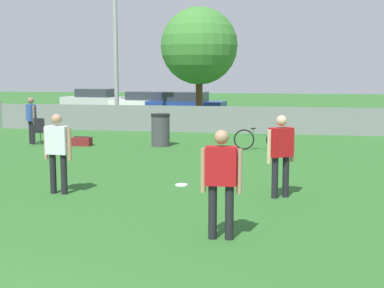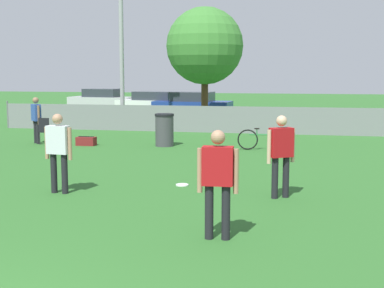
{
  "view_description": "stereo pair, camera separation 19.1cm",
  "coord_description": "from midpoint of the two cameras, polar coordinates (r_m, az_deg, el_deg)",
  "views": [
    {
      "loc": [
        3.33,
        -3.74,
        2.48
      ],
      "look_at": [
        1.38,
        6.71,
        1.05
      ],
      "focal_mm": 50.0,
      "sensor_mm": 36.0,
      "label": 1
    },
    {
      "loc": [
        3.52,
        -3.7,
        2.48
      ],
      "look_at": [
        1.38,
        6.71,
        1.05
      ],
      "focal_mm": 50.0,
      "sensor_mm": 36.0,
      "label": 2
    }
  ],
  "objects": [
    {
      "name": "light_pole",
      "position": [
        25.18,
        -7.38,
        14.24
      ],
      "size": [
        0.9,
        0.36,
        9.23
      ],
      "color": "#9E9EA3",
      "rests_on": "ground_plane"
    },
    {
      "name": "gear_bag_sideline",
      "position": [
        18.58,
        -10.93,
        0.3
      ],
      "size": [
        0.64,
        0.35,
        0.31
      ],
      "color": "maroon",
      "rests_on": "ground_plane"
    },
    {
      "name": "player_receiver_white",
      "position": [
        11.23,
        -13.59,
        -0.33
      ],
      "size": [
        0.61,
        0.26,
        1.65
      ],
      "rotation": [
        0.0,
        0.0,
        -0.09
      ],
      "color": "black",
      "rests_on": "ground_plane"
    },
    {
      "name": "folding_chair_sideline",
      "position": [
        19.04,
        -15.08,
        1.52
      ],
      "size": [
        0.43,
        0.43,
        0.93
      ],
      "rotation": [
        0.0,
        0.0,
        3.07
      ],
      "color": "#333338",
      "rests_on": "ground_plane"
    },
    {
      "name": "spectator_in_blue",
      "position": [
        19.38,
        -16.01,
        2.8
      ],
      "size": [
        0.47,
        0.46,
        1.62
      ],
      "rotation": [
        0.0,
        0.0,
        2.39
      ],
      "color": "black",
      "rests_on": "ground_plane"
    },
    {
      "name": "parked_car_blue",
      "position": [
        30.05,
        0.25,
        4.21
      ],
      "size": [
        4.4,
        2.11,
        1.4
      ],
      "rotation": [
        0.0,
        0.0,
        -0.07
      ],
      "color": "black",
      "rests_on": "ground_plane"
    },
    {
      "name": "fence_backline",
      "position": [
        22.07,
        2.64,
        2.64
      ],
      "size": [
        18.79,
        0.07,
        1.21
      ],
      "color": "gray",
      "rests_on": "ground_plane"
    },
    {
      "name": "player_thrower_red",
      "position": [
        10.66,
        9.98,
        -0.65
      ],
      "size": [
        0.53,
        0.43,
        1.65
      ],
      "rotation": [
        0.0,
        0.0,
        0.58
      ],
      "color": "black",
      "rests_on": "ground_plane"
    },
    {
      "name": "player_defender_red",
      "position": [
        7.9,
        3.46,
        -3.45
      ],
      "size": [
        0.61,
        0.24,
        1.65
      ],
      "rotation": [
        0.0,
        0.0,
        0.05
      ],
      "color": "black",
      "rests_on": "ground_plane"
    },
    {
      "name": "tree_near_pole",
      "position": [
        25.13,
        1.6,
        10.4
      ],
      "size": [
        3.57,
        3.57,
        5.48
      ],
      "color": "#4C331E",
      "rests_on": "ground_plane"
    },
    {
      "name": "parked_car_silver",
      "position": [
        35.11,
        -9.37,
        4.65
      ],
      "size": [
        4.38,
        2.04,
        1.43
      ],
      "rotation": [
        0.0,
        0.0,
        -0.09
      ],
      "color": "black",
      "rests_on": "ground_plane"
    },
    {
      "name": "frisbee_disc",
      "position": [
        11.82,
        -0.59,
        -4.38
      ],
      "size": [
        0.28,
        0.28,
        0.03
      ],
      "color": "white",
      "rests_on": "ground_plane"
    },
    {
      "name": "parked_car_white",
      "position": [
        31.73,
        -3.79,
        4.36
      ],
      "size": [
        4.68,
        2.43,
        1.36
      ],
      "rotation": [
        0.0,
        0.0,
        -0.16
      ],
      "color": "black",
      "rests_on": "ground_plane"
    },
    {
      "name": "trash_bin",
      "position": [
        18.05,
        -2.65,
        1.52
      ],
      "size": [
        0.65,
        0.65,
        1.1
      ],
      "color": "#3F3F44",
      "rests_on": "ground_plane"
    },
    {
      "name": "bicycle_sideline",
      "position": [
        17.27,
        8.0,
        0.48
      ],
      "size": [
        1.7,
        0.44,
        0.71
      ],
      "rotation": [
        0.0,
        0.0,
        0.06
      ],
      "color": "black",
      "rests_on": "ground_plane"
    }
  ]
}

